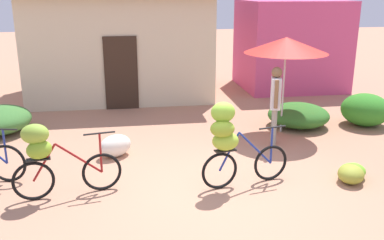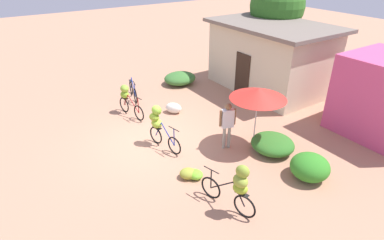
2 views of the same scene
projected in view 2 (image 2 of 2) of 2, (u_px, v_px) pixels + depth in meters
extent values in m
plane|color=tan|center=(154.00, 142.00, 11.37)|extent=(60.00, 60.00, 0.00)
cube|color=beige|center=(270.00, 59.00, 15.23)|extent=(5.28, 3.39, 2.98)
cube|color=#72665B|center=(274.00, 25.00, 14.49)|extent=(5.78, 3.89, 0.16)
cube|color=#332319|center=(242.00, 75.00, 14.62)|extent=(0.90, 0.06, 2.00)
cylinder|color=brown|center=(272.00, 49.00, 17.12)|extent=(0.29, 0.29, 2.76)
sphere|color=#2E6621|center=(277.00, 6.00, 16.08)|extent=(2.76, 2.76, 2.76)
ellipsoid|color=#3A7030|center=(180.00, 78.00, 16.24)|extent=(1.44, 1.64, 0.60)
ellipsoid|color=#306E26|center=(273.00, 144.00, 10.75)|extent=(1.47, 1.42, 0.56)
ellipsoid|color=#318224|center=(310.00, 167.00, 9.41)|extent=(1.15, 1.16, 0.78)
cylinder|color=beige|center=(256.00, 120.00, 10.63)|extent=(0.04, 0.04, 2.11)
cone|color=red|center=(258.00, 93.00, 10.18)|extent=(1.86, 1.86, 0.35)
torus|color=black|center=(135.00, 96.00, 14.17)|extent=(0.67, 0.21, 0.68)
torus|color=black|center=(131.00, 88.00, 15.03)|extent=(0.67, 0.21, 0.68)
cylinder|color=navy|center=(131.00, 83.00, 14.73)|extent=(0.39, 0.13, 0.65)
cylinder|color=navy|center=(133.00, 87.00, 14.30)|extent=(0.69, 0.20, 0.66)
cylinder|color=black|center=(134.00, 83.00, 13.88)|extent=(0.49, 0.15, 0.03)
cylinder|color=navy|center=(135.00, 89.00, 14.03)|extent=(0.04, 0.04, 0.61)
cube|color=black|center=(131.00, 81.00, 14.77)|extent=(0.38, 0.22, 0.02)
torus|color=black|center=(139.00, 113.00, 12.71)|extent=(0.64, 0.17, 0.65)
torus|color=black|center=(124.00, 105.00, 13.38)|extent=(0.64, 0.17, 0.65)
cylinder|color=maroon|center=(126.00, 100.00, 13.12)|extent=(0.40, 0.11, 0.59)
cylinder|color=maroon|center=(133.00, 104.00, 12.79)|extent=(0.70, 0.17, 0.60)
cylinder|color=black|center=(138.00, 98.00, 12.39)|extent=(0.50, 0.12, 0.03)
cylinder|color=maroon|center=(138.00, 105.00, 12.55)|extent=(0.04, 0.04, 0.67)
cube|color=black|center=(125.00, 98.00, 13.14)|extent=(0.38, 0.20, 0.02)
ellipsoid|color=#7FAC2B|center=(125.00, 95.00, 13.05)|extent=(0.48, 0.45, 0.29)
ellipsoid|color=#85AD38|center=(125.00, 89.00, 12.99)|extent=(0.46, 0.38, 0.31)
torus|color=black|center=(174.00, 146.00, 10.58)|extent=(0.63, 0.18, 0.64)
torus|color=black|center=(156.00, 135.00, 11.18)|extent=(0.63, 0.18, 0.64)
cylinder|color=navy|center=(159.00, 129.00, 10.93)|extent=(0.37, 0.11, 0.64)
cylinder|color=navy|center=(168.00, 134.00, 10.63)|extent=(0.64, 0.17, 0.65)
cylinder|color=black|center=(174.00, 129.00, 10.28)|extent=(0.50, 0.13, 0.03)
cylinder|color=navy|center=(174.00, 137.00, 10.43)|extent=(0.04, 0.04, 0.64)
cube|color=black|center=(157.00, 128.00, 10.96)|extent=(0.38, 0.21, 0.02)
ellipsoid|color=#99C036|center=(157.00, 123.00, 10.88)|extent=(0.45, 0.37, 0.31)
ellipsoid|color=#84A52B|center=(154.00, 117.00, 10.80)|extent=(0.40, 0.33, 0.27)
ellipsoid|color=#82B732|center=(157.00, 110.00, 10.71)|extent=(0.40, 0.33, 0.33)
torus|color=black|center=(211.00, 188.00, 8.68)|extent=(0.65, 0.22, 0.66)
torus|color=black|center=(245.00, 207.00, 8.04)|extent=(0.65, 0.22, 0.66)
cylinder|color=black|center=(239.00, 194.00, 8.02)|extent=(0.41, 0.14, 0.59)
cylinder|color=black|center=(222.00, 185.00, 8.34)|extent=(0.72, 0.22, 0.60)
cylinder|color=black|center=(211.00, 170.00, 8.40)|extent=(0.49, 0.16, 0.03)
cylinder|color=black|center=(211.00, 179.00, 8.54)|extent=(0.04, 0.04, 0.60)
cube|color=black|center=(242.00, 194.00, 7.94)|extent=(0.38, 0.23, 0.02)
ellipsoid|color=#90B02A|center=(240.00, 188.00, 7.89)|extent=(0.48, 0.44, 0.28)
ellipsoid|color=#90A638|center=(240.00, 181.00, 7.77)|extent=(0.43, 0.35, 0.32)
ellipsoid|color=olive|center=(243.00, 172.00, 7.66)|extent=(0.43, 0.40, 0.34)
ellipsoid|color=olive|center=(188.00, 173.00, 9.52)|extent=(0.63, 0.66, 0.31)
ellipsoid|color=#74BF30|center=(195.00, 174.00, 9.52)|extent=(0.63, 0.60, 0.26)
ellipsoid|color=#73C32A|center=(195.00, 175.00, 9.49)|extent=(0.38, 0.43, 0.28)
ellipsoid|color=silver|center=(174.00, 108.00, 13.35)|extent=(0.82, 0.77, 0.44)
cylinder|color=gray|center=(224.00, 138.00, 10.86)|extent=(0.11, 0.11, 0.81)
cylinder|color=gray|center=(229.00, 137.00, 10.91)|extent=(0.11, 0.11, 0.81)
cube|color=silver|center=(228.00, 118.00, 10.54)|extent=(0.31, 0.44, 0.65)
cylinder|color=brown|center=(221.00, 118.00, 10.47)|extent=(0.08, 0.08, 0.58)
cylinder|color=brown|center=(235.00, 116.00, 10.59)|extent=(0.08, 0.08, 0.58)
sphere|color=brown|center=(228.00, 107.00, 10.34)|extent=(0.22, 0.22, 0.22)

